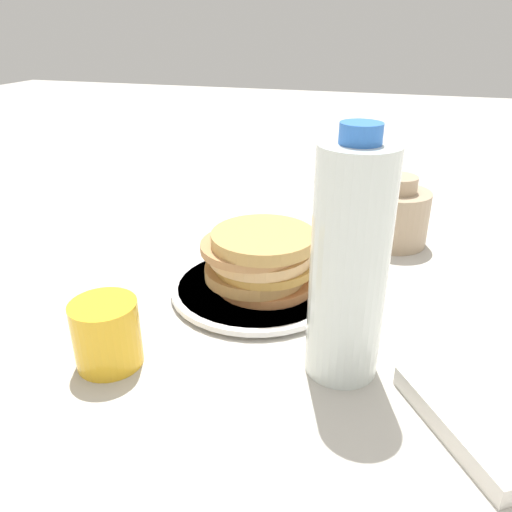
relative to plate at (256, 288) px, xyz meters
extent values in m
plane|color=#BCB7AD|center=(-0.02, 0.01, -0.01)|extent=(4.00, 4.00, 0.00)
cylinder|color=white|center=(0.00, 0.00, 0.00)|extent=(0.21, 0.21, 0.01)
cylinder|color=white|center=(0.00, 0.00, 0.00)|extent=(0.22, 0.22, 0.01)
cylinder|color=#C07643|center=(0.00, 0.01, 0.01)|extent=(0.13, 0.13, 0.01)
cylinder|color=#AD7F47|center=(0.00, 0.00, 0.02)|extent=(0.13, 0.13, 0.02)
cylinder|color=#B7873D|center=(0.00, 0.01, 0.04)|extent=(0.13, 0.13, 0.01)
cylinder|color=#E0B378|center=(0.00, 0.01, 0.05)|extent=(0.13, 0.13, 0.01)
cylinder|color=tan|center=(0.00, 0.00, 0.06)|extent=(0.13, 0.13, 0.01)
cylinder|color=tan|center=(0.01, 0.01, 0.08)|extent=(0.13, 0.13, 0.02)
cylinder|color=yellow|center=(0.19, -0.10, 0.03)|extent=(0.07, 0.07, 0.07)
cylinder|color=tan|center=(-0.22, 0.16, 0.04)|extent=(0.11, 0.11, 0.09)
cylinder|color=tan|center=(-0.22, 0.16, 0.09)|extent=(0.06, 0.06, 0.02)
cylinder|color=silver|center=(0.13, 0.13, 0.11)|extent=(0.07, 0.07, 0.24)
cylinder|color=blue|center=(0.13, 0.13, 0.24)|extent=(0.04, 0.04, 0.02)
cube|color=white|center=(0.17, 0.27, 0.00)|extent=(0.18, 0.17, 0.02)
camera|label=1|loc=(0.56, 0.17, 0.33)|focal=35.00mm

